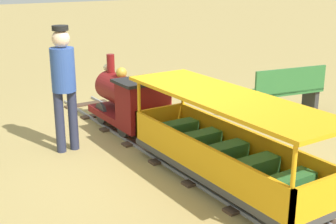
% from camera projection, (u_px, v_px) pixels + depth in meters
% --- Properties ---
extents(ground_plane, '(60.00, 60.00, 0.00)m').
position_uv_depth(ground_plane, '(163.00, 150.00, 6.00)').
color(ground_plane, '#A38C51').
extents(track, '(0.76, 6.40, 0.04)m').
position_uv_depth(track, '(177.00, 156.00, 5.74)').
color(track, gray).
rests_on(track, ground_plane).
extents(locomotive, '(0.72, 1.45, 1.01)m').
position_uv_depth(locomotive, '(130.00, 99.00, 6.57)').
color(locomotive, maroon).
rests_on(locomotive, ground_plane).
extents(passenger_car, '(0.82, 2.70, 0.97)m').
position_uv_depth(passenger_car, '(224.00, 149.00, 4.90)').
color(passenger_car, '#3F3F3F').
rests_on(passenger_car, ground_plane).
extents(conductor_person, '(0.30, 0.30, 1.62)m').
position_uv_depth(conductor_person, '(64.00, 79.00, 5.71)').
color(conductor_person, '#282D47').
rests_on(conductor_person, ground_plane).
extents(park_bench, '(1.35, 0.62, 0.82)m').
position_uv_depth(park_bench, '(285.00, 92.00, 7.25)').
color(park_bench, '#2D6B33').
rests_on(park_bench, ground_plane).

